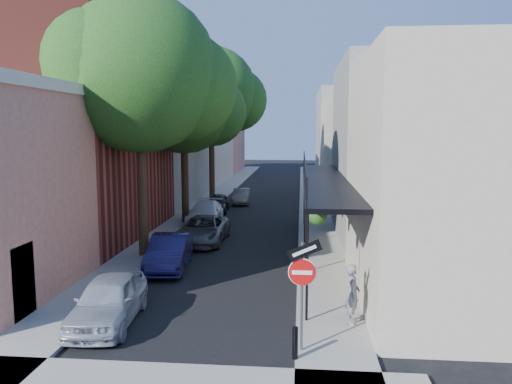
% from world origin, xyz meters
% --- Properties ---
extents(ground, '(160.00, 160.00, 0.00)m').
position_xyz_m(ground, '(0.00, 0.00, 0.00)').
color(ground, black).
rests_on(ground, ground).
extents(road_surface, '(6.00, 64.00, 0.01)m').
position_xyz_m(road_surface, '(0.00, 30.00, 0.01)').
color(road_surface, black).
rests_on(road_surface, ground).
extents(sidewalk_left, '(2.00, 64.00, 0.12)m').
position_xyz_m(sidewalk_left, '(-4.00, 30.00, 0.06)').
color(sidewalk_left, gray).
rests_on(sidewalk_left, ground).
extents(sidewalk_right, '(2.00, 64.00, 0.12)m').
position_xyz_m(sidewalk_right, '(4.00, 30.00, 0.06)').
color(sidewalk_right, gray).
rests_on(sidewalk_right, ground).
extents(buildings_left, '(10.10, 59.10, 12.00)m').
position_xyz_m(buildings_left, '(-9.30, 28.76, 4.94)').
color(buildings_left, tan).
rests_on(buildings_left, ground).
extents(buildings_right, '(9.80, 55.00, 10.00)m').
position_xyz_m(buildings_right, '(8.99, 29.49, 4.42)').
color(buildings_right, '#B6AA96').
rests_on(buildings_right, ground).
extents(sign_post, '(0.89, 0.17, 2.99)m').
position_xyz_m(sign_post, '(3.16, 0.97, 2.04)').
color(sign_post, '#595B60').
rests_on(sign_post, ground).
extents(bollard, '(0.14, 0.14, 0.80)m').
position_xyz_m(bollard, '(3.00, 0.50, 0.52)').
color(bollard, black).
rests_on(bollard, sidewalk_right).
extents(oak_near, '(7.48, 6.80, 11.42)m').
position_xyz_m(oak_near, '(-3.37, 10.26, 7.88)').
color(oak_near, black).
rests_on(oak_near, ground).
extents(oak_mid, '(6.60, 6.00, 10.20)m').
position_xyz_m(oak_mid, '(-3.42, 18.23, 7.06)').
color(oak_mid, black).
rests_on(oak_mid, ground).
extents(oak_far, '(7.70, 7.00, 11.90)m').
position_xyz_m(oak_far, '(-3.35, 27.27, 8.26)').
color(oak_far, black).
rests_on(oak_far, ground).
extents(parked_car_a, '(1.99, 4.22, 1.40)m').
position_xyz_m(parked_car_a, '(-2.46, 2.52, 0.70)').
color(parked_car_a, '#A6ADB8').
rests_on(parked_car_a, ground).
extents(parked_car_b, '(1.86, 4.31, 1.38)m').
position_xyz_m(parked_car_b, '(-2.19, 8.31, 0.69)').
color(parked_car_b, '#15133B').
rests_on(parked_car_b, ground).
extents(parked_car_c, '(2.20, 4.73, 1.31)m').
position_xyz_m(parked_car_c, '(-1.75, 13.06, 0.66)').
color(parked_car_c, '#4E4F54').
rests_on(parked_car_c, ground).
extents(parked_car_d, '(2.01, 4.62, 1.32)m').
position_xyz_m(parked_car_d, '(-2.60, 18.00, 0.66)').
color(parked_car_d, white).
rests_on(parked_car_d, ground).
extents(parked_car_e, '(1.66, 3.68, 1.22)m').
position_xyz_m(parked_car_e, '(-2.60, 22.38, 0.61)').
color(parked_car_e, black).
rests_on(parked_car_e, ground).
extents(parked_car_f, '(1.42, 3.53, 1.14)m').
position_xyz_m(parked_car_f, '(-1.40, 26.20, 0.57)').
color(parked_car_f, '#676057').
rests_on(parked_car_f, ground).
extents(pedestrian, '(0.46, 0.66, 1.73)m').
position_xyz_m(pedestrian, '(4.60, 2.90, 0.99)').
color(pedestrian, slate).
rests_on(pedestrian, sidewalk_right).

